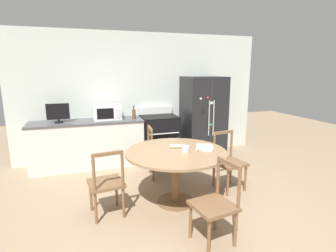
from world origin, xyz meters
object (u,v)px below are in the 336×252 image
at_px(refrigerator, 203,117).
at_px(dining_chair_near, 215,205).
at_px(oven_range, 159,137).
at_px(dining_chair_left, 106,184).
at_px(microwave, 107,112).
at_px(dining_chair_far, 159,153).
at_px(counter_bottle, 134,114).
at_px(countertop_tv, 58,112).
at_px(dining_chair_right, 229,162).
at_px(candle_glass, 185,149).

relative_size(refrigerator, dining_chair_near, 1.90).
bearing_deg(oven_range, refrigerator, -3.07).
bearing_deg(dining_chair_left, microwave, 76.16).
height_order(oven_range, dining_chair_far, oven_range).
bearing_deg(counter_bottle, refrigerator, 0.09).
xyz_separation_m(dining_chair_far, dining_chair_near, (0.08, -1.90, 0.00)).
relative_size(countertop_tv, dining_chair_right, 0.44).
bearing_deg(dining_chair_left, dining_chair_right, -1.13).
bearing_deg(dining_chair_near, refrigerator, -32.09).
relative_size(counter_bottle, candle_glass, 2.73).
distance_m(counter_bottle, dining_chair_left, 2.06).
bearing_deg(candle_glass, microwave, 112.99).
relative_size(dining_chair_left, candle_glass, 9.45).
relative_size(dining_chair_right, dining_chair_far, 1.00).
distance_m(counter_bottle, dining_chair_right, 2.09).
height_order(oven_range, dining_chair_right, oven_range).
relative_size(microwave, counter_bottle, 2.03).
xyz_separation_m(refrigerator, dining_chair_far, (-1.22, -0.85, -0.42)).
height_order(dining_chair_near, candle_glass, dining_chair_near).
bearing_deg(dining_chair_right, counter_bottle, -63.48).
height_order(dining_chair_right, candle_glass, dining_chair_right).
relative_size(countertop_tv, candle_glass, 4.16).
height_order(countertop_tv, dining_chair_right, countertop_tv).
bearing_deg(countertop_tv, dining_chair_left, -70.89).
bearing_deg(dining_chair_far, oven_range, 168.85).
bearing_deg(dining_chair_near, countertop_tv, 21.98).
bearing_deg(dining_chair_far, refrigerator, 129.76).
relative_size(dining_chair_right, dining_chair_near, 1.00).
height_order(dining_chair_left, dining_chair_right, same).
bearing_deg(dining_chair_far, counter_bottle, -157.43).
bearing_deg(dining_chair_far, dining_chair_left, -39.82).
bearing_deg(counter_bottle, dining_chair_right, -54.29).
bearing_deg(countertop_tv, counter_bottle, -2.98).
xyz_separation_m(microwave, countertop_tv, (-0.88, -0.05, 0.05)).
distance_m(oven_range, dining_chair_far, 0.94).
bearing_deg(countertop_tv, oven_range, -0.54).
relative_size(refrigerator, dining_chair_left, 1.90).
height_order(dining_chair_far, candle_glass, dining_chair_far).
distance_m(refrigerator, dining_chair_right, 1.72).
bearing_deg(counter_bottle, microwave, 166.89).
xyz_separation_m(dining_chair_right, candle_glass, (-0.83, -0.24, 0.36)).
bearing_deg(dining_chair_left, oven_range, 49.13).
bearing_deg(microwave, dining_chair_left, -96.16).
bearing_deg(dining_chair_near, counter_bottle, -2.29).
distance_m(countertop_tv, dining_chair_near, 3.38).
distance_m(microwave, counter_bottle, 0.52).
relative_size(dining_chair_left, dining_chair_near, 1.00).
bearing_deg(counter_bottle, countertop_tv, 177.02).
bearing_deg(dining_chair_near, candle_glass, -9.23).
distance_m(microwave, candle_glass, 2.18).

